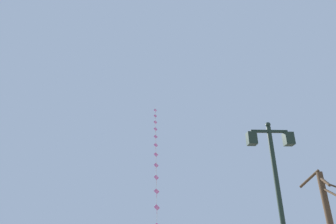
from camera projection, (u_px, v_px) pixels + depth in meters
twin_lantern_lamp_post at (275, 169)px, 8.43m from camera, size 1.45×0.28×4.94m
kite_train at (156, 154)px, 30.12m from camera, size 1.04×16.48×18.41m
bare_tree at (328, 215)px, 13.16m from camera, size 1.82×2.47×4.62m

